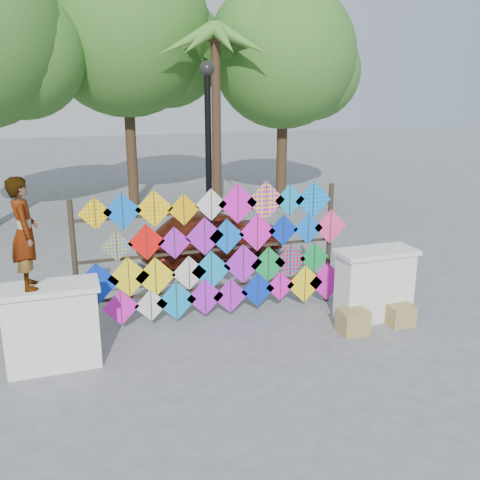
{
  "coord_description": "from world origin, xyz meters",
  "views": [
    {
      "loc": [
        -2.39,
        -7.84,
        3.99
      ],
      "look_at": [
        0.46,
        0.6,
        1.45
      ],
      "focal_mm": 40.0,
      "sensor_mm": 36.0,
      "label": 1
    }
  ],
  "objects_px": {
    "vendor_woman": "(24,233)",
    "lamppost": "(209,159)",
    "kite_rack": "(220,253)",
    "sedan": "(213,234)"
  },
  "relations": [
    {
      "from": "vendor_woman",
      "to": "lamppost",
      "type": "relative_size",
      "value": 0.35
    },
    {
      "from": "kite_rack",
      "to": "vendor_woman",
      "type": "relative_size",
      "value": 3.13
    },
    {
      "from": "kite_rack",
      "to": "vendor_woman",
      "type": "bearing_deg",
      "value": -163.23
    },
    {
      "from": "sedan",
      "to": "vendor_woman",
      "type": "bearing_deg",
      "value": 121.13
    },
    {
      "from": "kite_rack",
      "to": "sedan",
      "type": "xyz_separation_m",
      "value": [
        0.83,
        3.36,
        -0.6
      ]
    },
    {
      "from": "vendor_woman",
      "to": "lamppost",
      "type": "xyz_separation_m",
      "value": [
        3.23,
        2.2,
        0.62
      ]
    },
    {
      "from": "lamppost",
      "to": "vendor_woman",
      "type": "bearing_deg",
      "value": -145.77
    },
    {
      "from": "kite_rack",
      "to": "lamppost",
      "type": "relative_size",
      "value": 1.11
    },
    {
      "from": "kite_rack",
      "to": "sedan",
      "type": "distance_m",
      "value": 3.51
    },
    {
      "from": "sedan",
      "to": "lamppost",
      "type": "relative_size",
      "value": 0.8
    }
  ]
}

